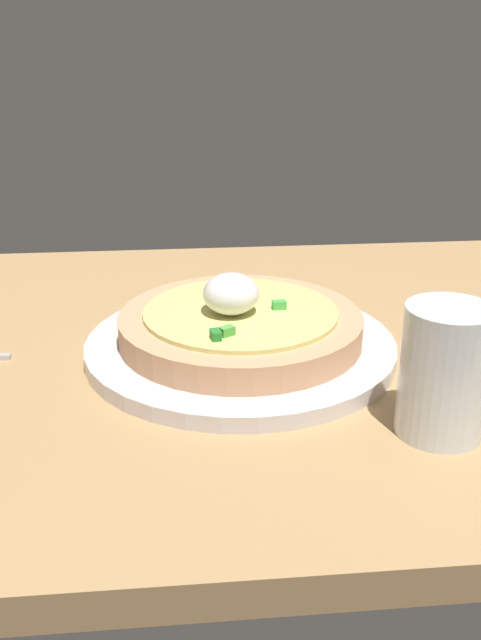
% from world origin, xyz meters
% --- Properties ---
extents(dining_table, '(1.16, 0.66, 0.03)m').
position_xyz_m(dining_table, '(0.00, 0.00, 0.01)').
color(dining_table, tan).
rests_on(dining_table, ground).
extents(plate, '(0.29, 0.29, 0.01)m').
position_xyz_m(plate, '(0.03, -0.03, 0.04)').
color(plate, silver).
rests_on(plate, dining_table).
extents(pizza, '(0.23, 0.23, 0.07)m').
position_xyz_m(pizza, '(0.03, -0.03, 0.06)').
color(pizza, tan).
rests_on(pizza, plate).
extents(cup_near, '(0.07, 0.07, 0.10)m').
position_xyz_m(cup_near, '(0.17, -0.18, 0.08)').
color(cup_near, silver).
rests_on(cup_near, dining_table).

